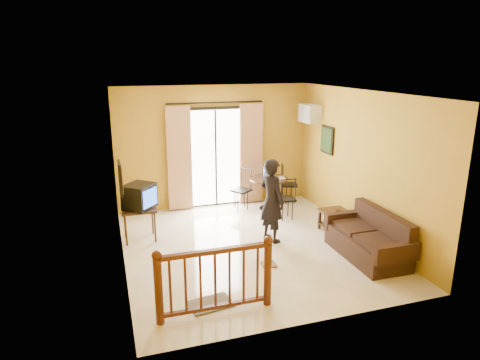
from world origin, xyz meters
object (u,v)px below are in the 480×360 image
object	(u,v)px
coffee_table	(341,221)
standing_person	(272,200)
dining_table	(269,185)
sofa	(370,240)
television	(140,196)

from	to	relation	value
coffee_table	standing_person	world-z (taller)	standing_person
dining_table	sofa	size ratio (longest dim) A/B	0.52
coffee_table	television	bearing A→B (deg)	165.03
sofa	standing_person	xyz separation A→B (m)	(-1.37, 1.18, 0.49)
television	sofa	size ratio (longest dim) A/B	0.41
coffee_table	sofa	bearing A→B (deg)	-89.83
dining_table	standing_person	size ratio (longest dim) A/B	0.55
television	sofa	distance (m)	4.24
television	dining_table	xyz separation A→B (m)	(2.96, 0.90, -0.29)
television	coffee_table	distance (m)	3.89
dining_table	television	bearing A→B (deg)	-163.11
coffee_table	standing_person	bearing A→B (deg)	171.29
television	dining_table	size ratio (longest dim) A/B	0.80
television	coffee_table	world-z (taller)	television
sofa	standing_person	distance (m)	1.88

